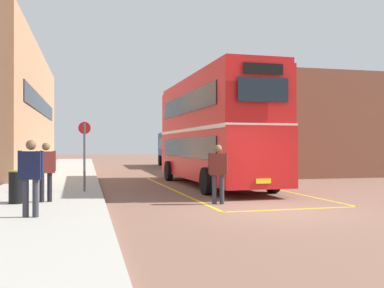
# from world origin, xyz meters

# --- Properties ---
(ground_plane) EXTENTS (135.60, 135.60, 0.00)m
(ground_plane) POSITION_xyz_m (0.00, 14.40, 0.00)
(ground_plane) COLOR brown
(sidewalk_left) EXTENTS (4.00, 57.60, 0.14)m
(sidewalk_left) POSITION_xyz_m (-6.50, 16.80, 0.07)
(sidewalk_left) COLOR #A39E93
(sidewalk_left) RESTS_ON ground
(depot_building_right) EXTENTS (6.59, 14.76, 5.94)m
(depot_building_right) POSITION_xyz_m (8.76, 17.62, 2.97)
(depot_building_right) COLOR brown
(depot_building_right) RESTS_ON ground
(double_decker_bus) EXTENTS (3.08, 10.90, 4.75)m
(double_decker_bus) POSITION_xyz_m (0.41, 7.58, 2.51)
(double_decker_bus) COLOR black
(double_decker_bus) RESTS_ON ground
(single_deck_bus) EXTENTS (2.80, 8.46, 3.02)m
(single_deck_bus) POSITION_xyz_m (2.59, 25.52, 1.64)
(single_deck_bus) COLOR black
(single_deck_bus) RESTS_ON ground
(pedestrian_boarding) EXTENTS (0.57, 0.38, 1.81)m
(pedestrian_boarding) POSITION_xyz_m (-1.12, 1.71, 1.06)
(pedestrian_boarding) COLOR #2D2D38
(pedestrian_boarding) RESTS_ON ground
(pedestrian_waiting_near) EXTENTS (0.56, 0.34, 1.73)m
(pedestrian_waiting_near) POSITION_xyz_m (-6.19, 2.29, 1.15)
(pedestrian_waiting_near) COLOR black
(pedestrian_waiting_near) RESTS_ON sidewalk_left
(pedestrian_waiting_far) EXTENTS (0.58, 0.32, 1.78)m
(pedestrian_waiting_far) POSITION_xyz_m (-6.28, -0.51, 1.18)
(pedestrian_waiting_far) COLOR #2D2D38
(pedestrian_waiting_far) RESTS_ON sidewalk_left
(litter_bin) EXTENTS (0.43, 0.43, 0.94)m
(litter_bin) POSITION_xyz_m (-6.97, 2.11, 0.61)
(litter_bin) COLOR black
(litter_bin) RESTS_ON sidewalk_left
(bus_stop_sign) EXTENTS (0.44, 0.09, 2.50)m
(bus_stop_sign) POSITION_xyz_m (-5.11, 5.10, 1.65)
(bus_stop_sign) COLOR #4C4C51
(bus_stop_sign) RESTS_ON sidewalk_left
(bay_marking_yellow) EXTENTS (4.58, 12.94, 0.01)m
(bay_marking_yellow) POSITION_xyz_m (0.43, 5.59, 0.00)
(bay_marking_yellow) COLOR gold
(bay_marking_yellow) RESTS_ON ground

